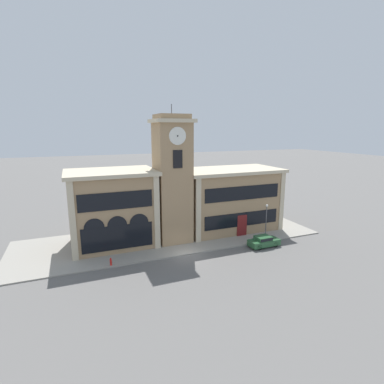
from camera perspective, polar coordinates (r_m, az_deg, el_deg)
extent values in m
plane|color=#605E5B|center=(36.56, -0.89, -11.96)|extent=(300.00, 300.00, 0.00)
cube|color=gray|center=(42.04, -4.02, -8.62)|extent=(40.71, 12.59, 0.15)
cube|color=#9E7F5B|center=(39.07, -3.73, 1.53)|extent=(4.24, 4.24, 15.56)
cube|color=beige|center=(38.44, -3.90, 13.35)|extent=(4.94, 4.94, 0.45)
cube|color=#9E7F5B|center=(38.46, -3.91, 14.13)|extent=(3.90, 3.90, 0.60)
cylinder|color=#4C4C51|center=(38.51, -3.93, 15.47)|extent=(0.10, 0.10, 1.20)
cylinder|color=silver|center=(36.39, -2.77, 10.62)|extent=(2.14, 0.10, 2.14)
cylinder|color=black|center=(36.32, -2.73, 10.62)|extent=(0.17, 0.04, 0.17)
cylinder|color=silver|center=(39.17, -0.79, 10.72)|extent=(0.10, 2.14, 2.14)
cylinder|color=black|center=(39.20, -0.69, 10.72)|extent=(0.04, 0.17, 0.17)
cube|color=black|center=(36.56, -2.73, 6.28)|extent=(1.19, 0.10, 2.20)
cube|color=#9E7F5B|center=(39.67, -14.89, -3.33)|extent=(10.34, 7.41, 9.29)
cube|color=beige|center=(38.71, -15.27, 3.64)|extent=(11.04, 8.11, 0.45)
cube|color=beige|center=(35.80, -21.79, -5.45)|extent=(0.70, 0.16, 9.29)
cube|color=beige|center=(36.97, -6.69, -4.11)|extent=(0.70, 0.16, 9.29)
cube|color=black|center=(35.57, -14.28, -1.65)|extent=(8.48, 0.10, 2.04)
cube|color=black|center=(36.84, -13.92, -8.40)|extent=(8.27, 0.10, 2.97)
cylinder|color=black|center=(36.13, -18.12, -6.57)|extent=(2.27, 0.06, 2.27)
cylinder|color=black|center=(36.35, -14.04, -6.21)|extent=(2.27, 0.06, 2.27)
cylinder|color=black|center=(36.75, -10.03, -5.83)|extent=(2.27, 0.06, 2.27)
cube|color=#9E7F5B|center=(44.93, 7.12, -1.65)|extent=(13.93, 7.41, 8.67)
cube|color=beige|center=(44.09, 7.27, 4.12)|extent=(14.63, 8.11, 0.45)
cube|color=beige|center=(38.81, 1.25, -3.73)|extent=(0.70, 0.16, 8.67)
cube|color=beige|center=(45.53, 16.75, -1.89)|extent=(0.70, 0.16, 8.67)
cube|color=black|center=(41.36, 9.70, -0.20)|extent=(11.42, 0.10, 1.91)
cube|color=maroon|center=(42.57, 9.49, -6.37)|extent=(1.50, 0.12, 3.12)
cube|color=black|center=(42.30, 9.52, -5.17)|extent=(11.42, 0.10, 1.94)
cube|color=#285633|center=(39.95, 13.53, -9.31)|extent=(4.07, 1.84, 0.75)
cube|color=#285633|center=(39.65, 13.39, -8.52)|extent=(1.97, 1.61, 0.47)
cube|color=black|center=(39.65, 13.39, -8.52)|extent=(1.89, 1.65, 0.36)
cylinder|color=black|center=(41.31, 14.28, -8.95)|extent=(0.70, 0.24, 0.70)
cylinder|color=black|center=(40.21, 15.61, -9.61)|extent=(0.70, 0.24, 0.70)
cylinder|color=black|center=(39.90, 11.40, -9.56)|extent=(0.70, 0.24, 0.70)
cylinder|color=black|center=(38.77, 12.70, -10.28)|extent=(0.70, 0.24, 0.70)
cylinder|color=#4C4C51|center=(41.60, 13.91, -5.78)|extent=(0.12, 0.12, 4.51)
sphere|color=silver|center=(40.94, 14.08, -2.53)|extent=(0.36, 0.36, 0.36)
cylinder|color=red|center=(34.80, -15.20, -12.79)|extent=(0.22, 0.22, 0.70)
sphere|color=red|center=(34.62, -15.24, -12.15)|extent=(0.19, 0.19, 0.19)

